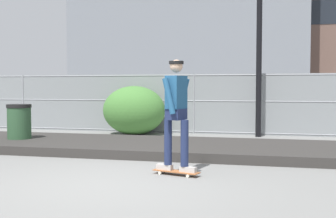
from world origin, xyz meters
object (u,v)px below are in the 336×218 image
object	(u,v)px
skater	(176,108)
parked_car_mid	(272,104)
trash_bin	(19,125)
skateboard	(176,172)
parked_car_near	(116,103)
shrub_left	(134,110)

from	to	relation	value
skater	parked_car_mid	distance (m)	8.79
skater	trash_bin	xyz separation A→B (m)	(-4.44, 2.40, -0.60)
parked_car_mid	skateboard	bearing A→B (deg)	-100.06
parked_car_near	shrub_left	bearing A→B (deg)	-61.25
skateboard	skater	size ratio (longest dim) A/B	0.45
skater	parked_car_near	size ratio (longest dim) A/B	0.41
shrub_left	trash_bin	world-z (taller)	shrub_left
parked_car_near	shrub_left	distance (m)	3.79
parked_car_mid	parked_car_near	bearing A→B (deg)	178.15
skateboard	parked_car_near	bearing A→B (deg)	116.22
parked_car_near	parked_car_mid	size ratio (longest dim) A/B	0.99
trash_bin	parked_car_near	bearing A→B (deg)	89.23
parked_car_near	shrub_left	world-z (taller)	parked_car_near
parked_car_near	parked_car_mid	distance (m)	5.89
skater	parked_car_mid	size ratio (longest dim) A/B	0.40
skateboard	shrub_left	distance (m)	6.11
skateboard	parked_car_near	distance (m)	9.89
parked_car_near	shrub_left	xyz separation A→B (m)	(1.82, -3.32, -0.10)
skateboard	skater	distance (m)	1.06
parked_car_near	parked_car_mid	bearing A→B (deg)	-1.85
skateboard	parked_car_mid	world-z (taller)	parked_car_mid
shrub_left	skateboard	bearing A→B (deg)	-65.37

